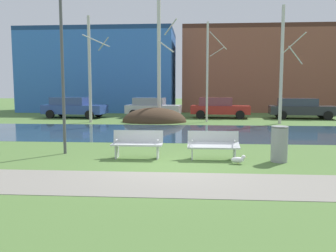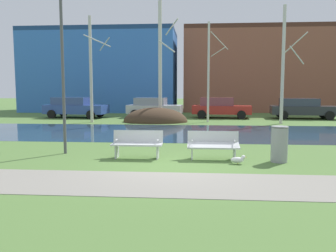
% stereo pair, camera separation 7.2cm
% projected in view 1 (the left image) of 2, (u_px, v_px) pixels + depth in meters
% --- Properties ---
extents(ground_plane, '(120.00, 120.00, 0.00)m').
position_uv_depth(ground_plane, '(183.00, 127.00, 19.81)').
color(ground_plane, '#517538').
extents(paved_path_strip, '(60.00, 2.15, 0.01)m').
position_uv_depth(paved_path_strip, '(168.00, 184.00, 8.03)').
color(paved_path_strip, gray).
rests_on(paved_path_strip, ground).
extents(river_band, '(80.00, 7.16, 0.01)m').
position_uv_depth(river_band, '(182.00, 132.00, 17.57)').
color(river_band, '#284256').
rests_on(river_band, ground).
extents(soil_mound, '(4.30, 3.13, 1.92)m').
position_uv_depth(soil_mound, '(154.00, 122.00, 23.20)').
color(soil_mound, '#423021').
rests_on(soil_mound, ground).
extents(bench_left, '(1.60, 0.56, 0.87)m').
position_uv_depth(bench_left, '(137.00, 143.00, 10.99)').
color(bench_left, silver).
rests_on(bench_left, ground).
extents(bench_right, '(1.60, 0.56, 0.87)m').
position_uv_depth(bench_right, '(213.00, 144.00, 10.81)').
color(bench_right, silver).
rests_on(bench_right, ground).
extents(trash_bin, '(0.52, 0.52, 1.08)m').
position_uv_depth(trash_bin, '(279.00, 143.00, 10.41)').
color(trash_bin, gray).
rests_on(trash_bin, ground).
extents(seagull, '(0.47, 0.17, 0.27)m').
position_uv_depth(seagull, '(238.00, 160.00, 10.15)').
color(seagull, white).
rests_on(seagull, ground).
extents(streetlamp, '(0.32, 0.32, 5.92)m').
position_uv_depth(streetlamp, '(61.00, 37.00, 11.39)').
color(streetlamp, '#4C4C51').
rests_on(streetlamp, ground).
extents(birch_far_left, '(1.47, 2.70, 6.85)m').
position_uv_depth(birch_far_left, '(90.00, 68.00, 22.45)').
color(birch_far_left, beige).
rests_on(birch_far_left, ground).
extents(birch_left, '(1.36, 2.22, 8.19)m').
position_uv_depth(birch_left, '(159.00, 59.00, 23.01)').
color(birch_left, beige).
rests_on(birch_left, ground).
extents(birch_center_left, '(1.33, 2.32, 6.54)m').
position_uv_depth(birch_center_left, '(208.00, 71.00, 22.80)').
color(birch_center_left, beige).
rests_on(birch_center_left, ground).
extents(birch_center, '(1.51, 2.62, 7.32)m').
position_uv_depth(birch_center, '(282.00, 64.00, 21.62)').
color(birch_center, beige).
rests_on(birch_center, ground).
extents(parked_van_nearest_blue, '(4.84, 2.43, 1.56)m').
position_uv_depth(parked_van_nearest_blue, '(74.00, 107.00, 26.46)').
color(parked_van_nearest_blue, '#2D4793').
rests_on(parked_van_nearest_blue, ground).
extents(parked_sedan_second_silver, '(4.30, 2.35, 1.52)m').
position_uv_depth(parked_sedan_second_silver, '(152.00, 107.00, 26.74)').
color(parked_sedan_second_silver, '#B2B5BC').
rests_on(parked_sedan_second_silver, ground).
extents(parked_hatch_third_red, '(4.52, 2.30, 1.54)m').
position_uv_depth(parked_hatch_third_red, '(219.00, 107.00, 26.23)').
color(parked_hatch_third_red, maroon).
rests_on(parked_hatch_third_red, ground).
extents(parked_wagon_fourth_dark, '(4.87, 2.34, 1.50)m').
position_uv_depth(parked_wagon_fourth_dark, '(301.00, 108.00, 25.56)').
color(parked_wagon_fourth_dark, '#282B30').
rests_on(parked_wagon_fourth_dark, ground).
extents(building_blue_store, '(14.56, 7.32, 7.89)m').
position_uv_depth(building_blue_store, '(101.00, 71.00, 34.82)').
color(building_blue_store, '#3870C6').
rests_on(building_blue_store, ground).
extents(building_brick_low, '(15.89, 6.72, 8.11)m').
position_uv_depth(building_brick_low, '(262.00, 70.00, 34.74)').
color(building_brick_low, brown).
rests_on(building_brick_low, ground).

